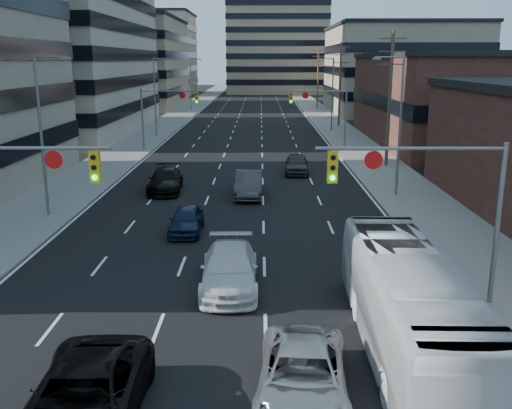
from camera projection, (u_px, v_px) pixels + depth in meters
The scene contains 29 objects.
road_surface at pixel (254, 97), 139.16m from camera, with size 18.00×300.00×0.02m, color black.
sidewalk_left at pixel (207, 97), 139.23m from camera, with size 5.00×300.00×0.15m, color slate.
sidewalk_right at pixel (301, 97), 139.06m from camera, with size 5.00×300.00×0.15m, color slate.
office_left_mid at pixel (21, 15), 68.07m from camera, with size 26.00×34.00×28.00m, color #ADA089.
office_left_far at pixel (126, 64), 108.29m from camera, with size 20.00×30.00×16.00m, color gray.
storefront_right_mid at pixel (471, 101), 60.35m from camera, with size 20.00×30.00×9.00m, color #472119.
office_right_far at pixel (398, 71), 96.55m from camera, with size 22.00×28.00×14.00m, color gray.
bg_block_left at pixel (145, 55), 146.60m from camera, with size 24.00×24.00×20.00m, color #ADA089.
bg_block_right at pixel (386, 72), 137.46m from camera, with size 22.00×22.00×12.00m, color gray.
signal_near_left at pixel (1, 190), 19.91m from camera, with size 6.59×0.33×6.00m.
signal_near_right at pixel (428, 190), 19.80m from camera, with size 6.59×0.33×6.00m.
signal_far_left at pixel (165, 107), 55.77m from camera, with size 6.09×0.33×6.00m.
signal_far_right at pixel (322, 107), 55.66m from camera, with size 6.09×0.33×6.00m.
utility_pole_block at pixel (390, 97), 46.55m from camera, with size 2.20×0.28×11.00m.
utility_pole_midblock at pixel (340, 83), 75.62m from camera, with size 2.20×0.28×11.00m.
utility_pole_distant at pixel (318, 77), 104.70m from camera, with size 2.20×0.28×11.00m.
streetlight_left_near at pixel (44, 129), 31.38m from camera, with size 2.03×0.22×9.00m.
streetlight_left_mid at pixel (156, 93), 65.30m from camera, with size 2.03×0.22×9.00m.
streetlight_left_far at pixel (192, 82), 99.23m from camera, with size 2.03×0.22×9.00m.
streetlight_right_near at pixel (398, 120), 36.08m from camera, with size 2.03×0.22×9.00m.
streetlight_right_far at pixel (331, 91), 70.00m from camera, with size 2.03×0.22×9.00m.
black_pickup at pixel (84, 400), 13.70m from camera, with size 2.66×5.76×1.60m, color black.
white_van at pixel (230, 269), 22.34m from camera, with size 2.19×5.38×1.56m, color silver.
silver_suv at pixel (303, 376), 14.91m from camera, with size 2.35×5.10×1.42m, color #A7A6AB.
transit_bus at pixel (409, 305), 17.18m from camera, with size 2.60×11.13×3.10m, color silver.
sedan_blue at pixel (186, 220), 29.54m from camera, with size 1.61×3.99×1.36m, color #0D1935.
sedan_grey_center at pixel (249, 184), 37.38m from camera, with size 1.74×4.99×1.64m, color #353537.
sedan_black_far at pixel (165, 180), 38.83m from camera, with size 2.17×5.33×1.55m, color black.
sedan_grey_right at pixel (297, 164), 45.02m from camera, with size 1.83×4.55×1.55m, color #313133.
Camera 1 is at (1.61, -11.36, 8.73)m, focal length 40.00 mm.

